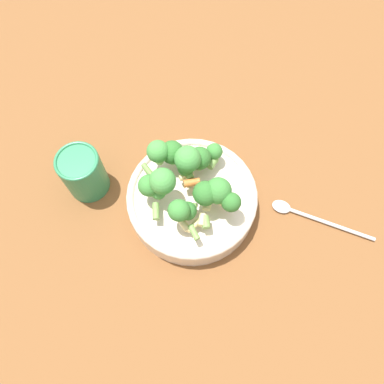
% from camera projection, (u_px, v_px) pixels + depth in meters
% --- Properties ---
extents(ground_plane, '(3.00, 3.00, 0.00)m').
position_uv_depth(ground_plane, '(192.00, 205.00, 0.72)').
color(ground_plane, brown).
extents(bowl, '(0.24, 0.24, 0.05)m').
position_uv_depth(bowl, '(192.00, 199.00, 0.70)').
color(bowl, beige).
rests_on(bowl, ground_plane).
extents(pasta_salad, '(0.17, 0.18, 0.08)m').
position_uv_depth(pasta_salad, '(187.00, 178.00, 0.64)').
color(pasta_salad, '#8CB766').
rests_on(pasta_salad, bowl).
extents(cup, '(0.08, 0.08, 0.10)m').
position_uv_depth(cup, '(83.00, 173.00, 0.69)').
color(cup, '#2D7F51').
rests_on(cup, ground_plane).
extents(spoon, '(0.19, 0.09, 0.01)m').
position_uv_depth(spoon, '(304.00, 215.00, 0.71)').
color(spoon, silver).
rests_on(spoon, ground_plane).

